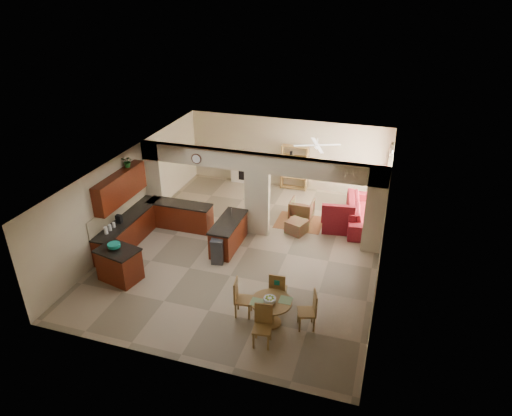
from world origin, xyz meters
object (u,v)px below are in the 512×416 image
(dining_table, at_px, (271,308))
(armchair, at_px, (302,209))
(sofa, at_px, (364,212))
(kitchen_island, at_px, (119,264))

(dining_table, xyz_separation_m, armchair, (-0.46, 5.58, -0.10))
(dining_table, relative_size, sofa, 0.36)
(kitchen_island, height_order, sofa, kitchen_island)
(sofa, distance_m, armchair, 2.13)
(kitchen_island, distance_m, sofa, 8.21)
(dining_table, bearing_deg, armchair, 94.71)
(sofa, bearing_deg, armchair, 90.88)
(kitchen_island, distance_m, armchair, 6.51)
(kitchen_island, xyz_separation_m, armchair, (4.09, 5.06, -0.12))
(sofa, height_order, armchair, sofa)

